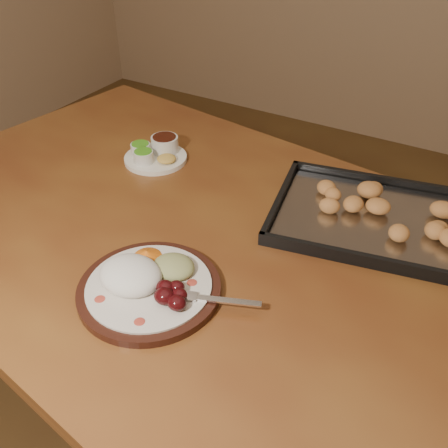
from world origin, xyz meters
The scene contains 5 objects.
ground centered at (0.00, 0.00, 0.00)m, with size 4.00×4.00×0.00m, color brown.
dining_table centered at (0.12, -0.15, 0.65)m, with size 1.62×1.12×0.75m.
dinner_plate centered at (0.13, -0.34, 0.77)m, with size 0.32×0.25×0.06m.
condiment_saucer centered at (-0.15, 0.05, 0.77)m, with size 0.16×0.16×0.05m.
baking_tray centered at (0.41, 0.07, 0.76)m, with size 0.47×0.39×0.04m.
Camera 1 is at (0.57, -0.83, 1.37)m, focal length 40.00 mm.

